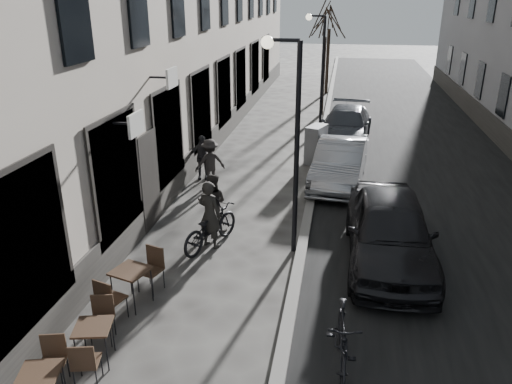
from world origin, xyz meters
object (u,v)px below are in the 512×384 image
(bistro_set_b, at_px, (95,340))
(bistro_set_c, at_px, (132,283))
(streetlamp_near, at_px, (290,125))
(streetlamp_far, at_px, (319,60))
(tree_far, at_px, (330,15))
(tree_near, at_px, (326,21))
(pedestrian_mid, at_px, (210,162))
(car_mid, at_px, (340,163))
(moped, at_px, (342,340))
(car_near, at_px, (390,230))
(utility_cabinet, at_px, (316,144))
(pedestrian_near, at_px, (212,203))
(car_far, at_px, (346,125))
(bicycle, at_px, (210,227))
(pedestrian_far, at_px, (202,157))

(bistro_set_b, distance_m, bistro_set_c, 1.71)
(streetlamp_near, xyz_separation_m, streetlamp_far, (0.00, 12.00, 0.00))
(tree_far, bearing_deg, tree_near, -90.00)
(tree_far, relative_size, bistro_set_c, 3.39)
(tree_near, height_order, bistro_set_b, tree_near)
(streetlamp_near, relative_size, pedestrian_mid, 3.28)
(streetlamp_far, distance_m, car_mid, 7.58)
(moped, bearing_deg, tree_far, 89.92)
(tree_far, relative_size, car_near, 1.19)
(utility_cabinet, relative_size, pedestrian_near, 0.88)
(pedestrian_near, bearing_deg, car_mid, -128.61)
(streetlamp_far, distance_m, tree_far, 9.12)
(tree_far, bearing_deg, car_mid, -86.09)
(tree_far, xyz_separation_m, car_near, (2.33, -21.16, -3.85))
(tree_near, xyz_separation_m, moped, (1.30, -19.00, -4.10))
(car_near, xyz_separation_m, car_far, (-1.07, 10.20, -0.11))
(tree_near, height_order, car_mid, tree_near)
(moped, bearing_deg, car_near, 71.97)
(pedestrian_near, height_order, moped, pedestrian_near)
(car_mid, height_order, car_far, car_mid)
(bistro_set_b, bearing_deg, tree_far, 70.47)
(pedestrian_mid, distance_m, car_near, 6.87)
(utility_cabinet, relative_size, car_near, 0.30)
(bistro_set_c, bearing_deg, bicycle, 88.65)
(car_far, bearing_deg, moped, -84.37)
(car_far, bearing_deg, pedestrian_mid, -120.56)
(streetlamp_near, relative_size, bistro_set_b, 3.35)
(streetlamp_near, distance_m, bicycle, 3.25)
(bistro_set_b, bearing_deg, tree_near, 68.55)
(bistro_set_c, height_order, car_far, car_far)
(bistro_set_b, xyz_separation_m, car_far, (4.10, 14.60, 0.27))
(pedestrian_mid, bearing_deg, pedestrian_near, 74.76)
(car_mid, bearing_deg, bicycle, -115.54)
(bistro_set_b, height_order, pedestrian_near, pedestrian_near)
(pedestrian_far, distance_m, car_near, 7.52)
(utility_cabinet, bearing_deg, pedestrian_near, -89.71)
(pedestrian_far, relative_size, car_near, 0.32)
(utility_cabinet, relative_size, moped, 0.75)
(tree_near, relative_size, tree_far, 1.00)
(tree_near, height_order, tree_far, same)
(bicycle, bearing_deg, bistro_set_b, 101.95)
(streetlamp_near, distance_m, pedestrian_far, 6.22)
(car_far, bearing_deg, pedestrian_near, -104.53)
(bicycle, relative_size, car_far, 0.41)
(streetlamp_near, bearing_deg, utility_cabinet, 87.80)
(bistro_set_c, height_order, pedestrian_far, pedestrian_far)
(streetlamp_near, distance_m, tree_near, 15.08)
(streetlamp_near, bearing_deg, pedestrian_far, 126.71)
(bicycle, bearing_deg, pedestrian_mid, -52.34)
(bistro_set_b, xyz_separation_m, moped, (4.14, 0.56, 0.12))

